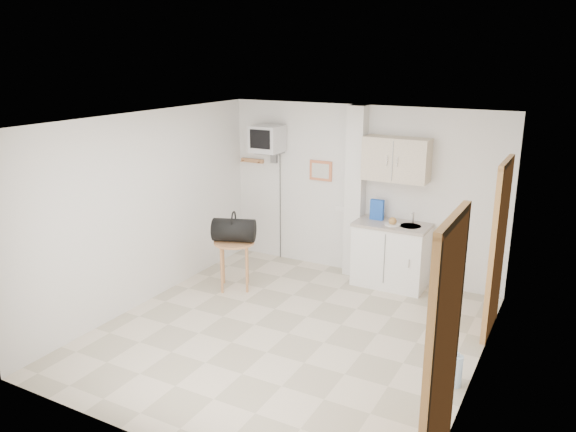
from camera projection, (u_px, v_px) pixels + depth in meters
The scene contains 7 objects.
ground at pixel (288, 333), 6.64m from camera, with size 4.50×4.50×0.00m, color beige.
room_envelope at pixel (311, 209), 6.18m from camera, with size 4.24×4.54×2.55m.
kitchenette at pixel (392, 231), 7.84m from camera, with size 1.03×0.58×2.10m.
crt_television at pixel (267, 140), 8.47m from camera, with size 0.44×0.45×2.15m.
round_table at pixel (234, 248), 7.78m from camera, with size 0.56×0.56×0.69m.
duffel_bag at pixel (234, 230), 7.71m from camera, with size 0.65×0.50×0.43m.
water_bottle at pixel (456, 371), 5.55m from camera, with size 0.12×0.12×0.37m.
Camera 1 is at (2.85, -5.27, 3.17)m, focal length 35.00 mm.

